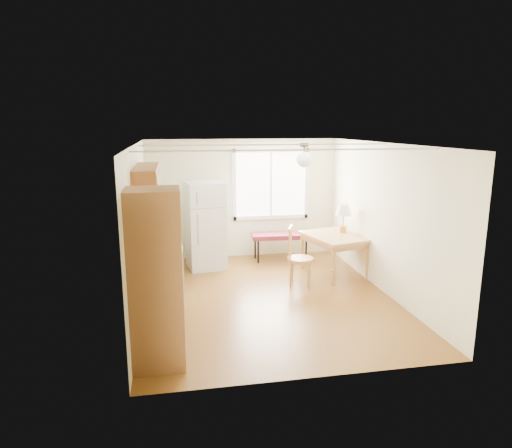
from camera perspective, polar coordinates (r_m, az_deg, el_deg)
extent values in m
cube|color=#553111|center=(7.63, 1.40, -9.11)|extent=(4.60, 5.60, 0.12)
cube|color=white|center=(7.11, 1.50, 10.00)|extent=(4.60, 5.60, 0.12)
cube|color=beige|center=(9.68, -1.64, 3.18)|extent=(4.60, 0.10, 2.50)
cube|color=beige|center=(4.93, 7.54, -5.96)|extent=(4.60, 0.10, 2.50)
cube|color=beige|center=(7.13, -14.47, -0.53)|extent=(0.10, 5.60, 2.50)
cube|color=beige|center=(7.92, 15.75, 0.66)|extent=(0.10, 5.60, 2.50)
cube|color=brown|center=(5.39, -12.38, -6.80)|extent=(0.60, 0.60, 2.10)
cube|color=brown|center=(6.54, -11.90, -9.10)|extent=(0.60, 1.10, 0.86)
cube|color=tan|center=(6.39, -11.98, -5.33)|extent=(0.62, 1.14, 0.04)
cube|color=silver|center=(7.52, -11.57, -6.05)|extent=(0.65, 0.76, 0.90)
cube|color=brown|center=(8.24, -11.67, -4.56)|extent=(0.60, 0.60, 0.86)
cube|color=brown|center=(6.87, -13.44, 4.13)|extent=(0.33, 1.60, 0.70)
cube|color=white|center=(9.74, 1.87, 5.01)|extent=(1.50, 0.02, 1.35)
cylinder|color=black|center=(7.67, 6.06, 9.80)|extent=(0.14, 0.14, 0.06)
cylinder|color=black|center=(7.68, 6.04, 9.06)|extent=(0.03, 0.03, 0.16)
sphere|color=white|center=(7.68, 6.02, 8.02)|extent=(0.26, 0.26, 0.26)
cube|color=silver|center=(8.99, -6.33, -0.18)|extent=(0.79, 0.79, 1.71)
cube|color=gray|center=(8.57, -6.21, 1.94)|extent=(0.70, 0.02, 0.02)
cube|color=gray|center=(8.59, -7.34, 0.37)|extent=(0.03, 0.03, 1.02)
cube|color=maroon|center=(9.55, 3.10, -1.48)|extent=(1.24, 0.54, 0.09)
cylinder|color=black|center=(9.35, 0.28, -3.53)|extent=(0.04, 0.04, 0.47)
cylinder|color=black|center=(9.59, 6.28, -3.20)|extent=(0.04, 0.04, 0.47)
cylinder|color=black|center=(9.68, -0.10, -2.99)|extent=(0.04, 0.04, 0.47)
cylinder|color=black|center=(9.91, 5.72, -2.69)|extent=(0.04, 0.04, 0.47)
cube|color=#AD7842|center=(8.71, 9.79, -1.56)|extent=(1.18, 1.40, 0.06)
cube|color=#AD7842|center=(8.73, 9.77, -2.07)|extent=(1.06, 1.28, 0.10)
cylinder|color=#AD7842|center=(8.17, 9.62, -5.23)|extent=(0.07, 0.07, 0.70)
cylinder|color=#AD7842|center=(8.62, 13.83, -4.49)|extent=(0.07, 0.07, 0.70)
cylinder|color=#AD7842|center=(9.03, 5.77, -3.42)|extent=(0.07, 0.07, 0.70)
cylinder|color=#AD7842|center=(9.44, 9.77, -2.85)|extent=(0.07, 0.07, 0.70)
cylinder|color=#AD7842|center=(8.10, 5.59, -4.38)|extent=(0.46, 0.46, 0.05)
cylinder|color=#AD7842|center=(8.03, 4.34, -6.25)|extent=(0.04, 0.04, 0.47)
cylinder|color=#AD7842|center=(8.01, 6.58, -6.35)|extent=(0.04, 0.04, 0.47)
cylinder|color=#AD7842|center=(8.33, 4.57, -5.57)|extent=(0.04, 0.04, 0.47)
cylinder|color=#AD7842|center=(8.31, 6.72, -5.67)|extent=(0.04, 0.04, 0.47)
cylinder|color=#B38939|center=(8.95, 10.80, -0.62)|extent=(0.15, 0.15, 0.13)
cylinder|color=#B38939|center=(8.91, 10.84, 0.43)|extent=(0.03, 0.03, 0.21)
cone|color=white|center=(8.87, 10.89, 1.76)|extent=(0.32, 0.32, 0.21)
cube|color=black|center=(6.23, -12.31, -5.24)|extent=(0.23, 0.26, 0.08)
cube|color=black|center=(6.09, -12.41, -3.88)|extent=(0.19, 0.11, 0.28)
cylinder|color=black|center=(6.25, -12.34, -4.23)|extent=(0.14, 0.14, 0.12)
cylinder|color=red|center=(6.80, -12.58, -3.43)|extent=(0.11, 0.11, 0.15)
sphere|color=red|center=(6.77, -12.62, -2.58)|extent=(0.05, 0.05, 0.05)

